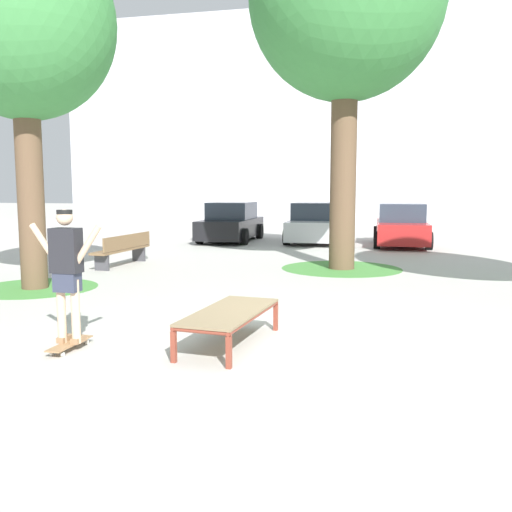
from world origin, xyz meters
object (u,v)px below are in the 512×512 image
Objects in this scene: car_silver at (314,224)px; park_bench at (123,249)px; skateboard at (70,344)px; car_black at (231,223)px; skate_box at (230,314)px; tree_near_left at (23,25)px; skater at (67,267)px; car_red at (401,226)px.

park_bench is (-4.08, -7.68, -0.24)m from car_silver.
park_bench is (-2.90, 7.34, 0.37)m from skateboard.
car_black is 7.46m from park_bench.
skate_box is 0.27× the size of tree_near_left.
car_black is at bearing 84.08° from tree_near_left.
skateboard is 7.13m from tree_near_left.
skater reaches higher than car_red.
skater is 15.19m from car_red.
car_red is at bearing -8.59° from car_silver.
car_silver is (-0.74, 14.33, 0.28)m from skate_box.
car_red is 1.75× the size of park_bench.
skate_box is 1.16× the size of skater.
tree_near_left is at bearing 129.33° from skater.
tree_near_left is 2.96× the size of park_bench.
skate_box is 14.60m from car_black.
car_black is at bearing 83.17° from park_bench.
tree_near_left reaches higher than car_red.
skate_box is at bearing -74.36° from car_black.
skater is at bearing 89.60° from skateboard.
skate_box is 14.07m from car_red.
car_black is (-3.94, 14.05, 0.28)m from skate_box.
skate_box is at bearing 19.79° from skateboard.
skater reaches higher than car_silver.
car_red is 10.23m from park_bench.
skateboard is at bearing -90.40° from skater.
tree_near_left is at bearing 129.32° from skateboard.
skateboard is 0.19× the size of car_silver.
park_bench is at bearing -96.83° from car_black.
skater reaches higher than skate_box.
car_silver is (1.18, 15.02, 0.61)m from skateboard.
skateboard is at bearing -82.23° from car_black.
tree_near_left reaches higher than skater.
park_bench reaches higher than skate_box.
skater is 14.89m from car_black.
skateboard is at bearing -68.46° from park_bench.
car_silver is at bearing 171.41° from car_red.
tree_near_left is 1.69× the size of car_red.
car_black is 0.99× the size of car_silver.
park_bench reaches higher than skateboard.
skater is (0.00, 0.00, 0.99)m from skateboard.
car_red is (6.39, -0.20, 0.00)m from car_black.
park_bench is (-4.82, 6.65, 0.03)m from skate_box.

